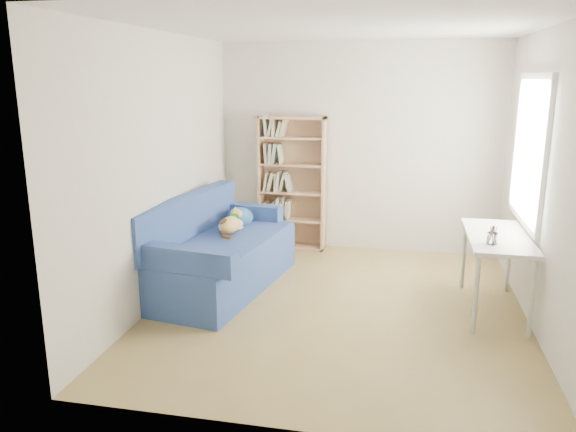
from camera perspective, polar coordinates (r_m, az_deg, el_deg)
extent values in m
plane|color=olive|center=(5.54, 5.02, -9.21)|extent=(4.00, 4.00, 0.00)
cube|color=silver|center=(7.14, 7.18, 6.83)|extent=(3.50, 0.04, 2.60)
cube|color=silver|center=(3.23, 1.27, -1.77)|extent=(3.50, 0.04, 2.60)
cube|color=silver|center=(5.63, -12.71, 4.69)|extent=(0.04, 4.00, 2.60)
cube|color=silver|center=(5.27, 24.62, 3.14)|extent=(0.04, 4.00, 2.60)
cube|color=white|center=(5.11, 5.68, 18.68)|extent=(3.50, 4.00, 0.04)
cube|color=white|center=(5.82, 23.53, 6.16)|extent=(0.01, 1.20, 1.30)
cube|color=navy|center=(5.97, -6.79, -4.98)|extent=(1.22, 2.08, 0.49)
cube|color=navy|center=(5.96, -10.36, -0.28)|extent=(0.48, 1.96, 0.48)
cube|color=navy|center=(6.69, -4.47, 0.32)|extent=(0.94, 0.32, 0.22)
cube|color=navy|center=(5.07, -10.10, -4.38)|extent=(0.94, 0.32, 0.22)
cube|color=navy|center=(5.88, -6.68, -2.54)|extent=(1.18, 1.93, 0.05)
ellipsoid|color=#30639D|center=(6.45, -4.93, -0.14)|extent=(0.31, 0.34, 0.23)
ellipsoid|color=#C07116|center=(6.07, -5.96, -0.91)|extent=(0.27, 0.43, 0.17)
ellipsoid|color=silver|center=(6.17, -5.11, -0.84)|extent=(0.15, 0.19, 0.10)
ellipsoid|color=#341F0E|center=(6.03, -6.37, -0.66)|extent=(0.15, 0.22, 0.08)
sphere|color=#C07116|center=(6.33, -5.00, 0.09)|extent=(0.15, 0.15, 0.15)
cone|color=#C07116|center=(6.35, -5.10, 0.77)|extent=(0.06, 0.07, 0.07)
cone|color=#C07116|center=(6.29, -5.27, 0.63)|extent=(0.06, 0.07, 0.07)
cylinder|color=green|center=(6.27, -5.23, -0.24)|extent=(0.12, 0.05, 0.11)
cylinder|color=#341F0E|center=(5.87, -6.82, -1.80)|extent=(0.11, 0.16, 0.06)
cube|color=tan|center=(7.26, -2.75, 3.43)|extent=(0.03, 0.26, 1.70)
cube|color=tan|center=(7.10, 3.66, 3.18)|extent=(0.03, 0.26, 1.70)
cube|color=tan|center=(7.06, 0.44, 9.97)|extent=(0.85, 0.26, 0.03)
cube|color=tan|center=(7.37, 0.41, -3.06)|extent=(0.85, 0.26, 0.03)
cube|color=tan|center=(7.29, 0.61, 3.49)|extent=(0.85, 0.02, 1.70)
cube|color=white|center=(5.56, 20.54, -2.02)|extent=(0.55, 1.21, 0.04)
cylinder|color=silver|center=(6.22, 21.58, -4.05)|extent=(0.04, 0.04, 0.71)
cylinder|color=silver|center=(5.20, 23.56, -7.76)|extent=(0.04, 0.04, 0.71)
cylinder|color=silver|center=(6.16, 17.42, -3.88)|extent=(0.04, 0.04, 0.71)
cylinder|color=silver|center=(5.12, 18.55, -7.63)|extent=(0.04, 0.04, 0.71)
cylinder|color=white|center=(5.22, 20.02, -2.15)|extent=(0.09, 0.09, 0.10)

